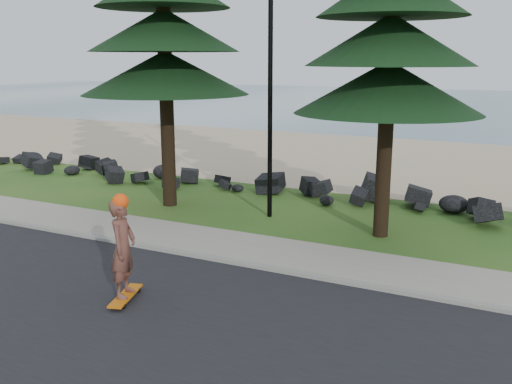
# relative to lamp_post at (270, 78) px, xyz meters

# --- Properties ---
(ground) EXTENTS (160.00, 160.00, 0.00)m
(ground) POSITION_rel_lamp_post_xyz_m (0.00, -3.20, -4.13)
(ground) COLOR #27571B
(ground) RESTS_ON ground
(road) EXTENTS (160.00, 7.00, 0.02)m
(road) POSITION_rel_lamp_post_xyz_m (0.00, -7.70, -4.12)
(road) COLOR black
(road) RESTS_ON ground
(kerb) EXTENTS (160.00, 0.20, 0.10)m
(kerb) POSITION_rel_lamp_post_xyz_m (0.00, -4.10, -4.08)
(kerb) COLOR gray
(kerb) RESTS_ON ground
(sidewalk) EXTENTS (160.00, 2.00, 0.08)m
(sidewalk) POSITION_rel_lamp_post_xyz_m (0.00, -3.00, -4.09)
(sidewalk) COLOR gray
(sidewalk) RESTS_ON ground
(beach_sand) EXTENTS (160.00, 15.00, 0.01)m
(beach_sand) POSITION_rel_lamp_post_xyz_m (0.00, 11.30, -4.13)
(beach_sand) COLOR tan
(beach_sand) RESTS_ON ground
(ocean) EXTENTS (160.00, 58.00, 0.01)m
(ocean) POSITION_rel_lamp_post_xyz_m (0.00, 47.80, -4.13)
(ocean) COLOR #3E6A77
(ocean) RESTS_ON ground
(seawall_boulders) EXTENTS (60.00, 2.40, 1.10)m
(seawall_boulders) POSITION_rel_lamp_post_xyz_m (0.00, 2.40, -4.13)
(seawall_boulders) COLOR black
(seawall_boulders) RESTS_ON ground
(lamp_post) EXTENTS (0.25, 0.14, 8.14)m
(lamp_post) POSITION_rel_lamp_post_xyz_m (0.00, 0.00, 0.00)
(lamp_post) COLOR black
(lamp_post) RESTS_ON ground
(skateboarder) EXTENTS (0.65, 1.20, 2.17)m
(skateboarder) POSITION_rel_lamp_post_xyz_m (0.08, -6.86, -3.05)
(skateboarder) COLOR #C8630B
(skateboarder) RESTS_ON ground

